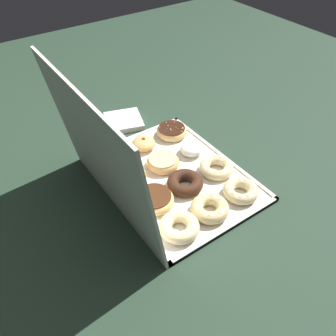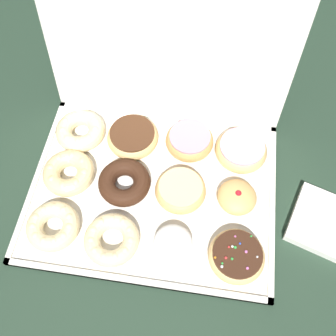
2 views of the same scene
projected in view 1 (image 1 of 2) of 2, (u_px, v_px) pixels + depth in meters
The scene contains 16 objects.
ground_plane at pixel (174, 179), 1.17m from camera, with size 3.00×3.00×0.00m, color #233828.
donut_box at pixel (174, 177), 1.17m from camera, with size 0.54×0.42×0.01m.
box_lid_open at pixel (99, 156), 0.92m from camera, with size 0.54×0.43×0.01m, color silver.
cruller_donut_0 at pixel (241, 190), 1.09m from camera, with size 0.11×0.11×0.04m.
cruller_donut_1 at pixel (216, 167), 1.17m from camera, with size 0.11×0.11×0.04m.
powdered_filled_donut_2 at pixel (191, 148), 1.24m from camera, with size 0.08×0.08×0.04m.
sprinkle_donut_3 at pixel (172, 131), 1.32m from camera, with size 0.11×0.11×0.04m.
cruller_donut_4 at pixel (210, 208), 1.03m from camera, with size 0.12×0.12×0.04m.
chocolate_cake_ring_donut_5 at pixel (185, 183), 1.11m from camera, with size 0.12×0.12×0.04m.
glazed_ring_donut_6 at pixel (164, 162), 1.19m from camera, with size 0.11×0.11×0.04m.
jelly_filled_donut_7 at pixel (144, 143), 1.26m from camera, with size 0.09×0.09×0.05m.
cruller_donut_8 at pixel (179, 226), 0.98m from camera, with size 0.12×0.12×0.04m.
chocolate_frosted_donut_9 at pixel (154, 199), 1.06m from camera, with size 0.12×0.12×0.04m.
pink_frosted_donut_10 at pixel (129, 176), 1.13m from camera, with size 0.11×0.11×0.04m.
pink_frosted_donut_11 at pixel (114, 155), 1.21m from camera, with size 0.12×0.12×0.04m.
napkin_stack at pixel (124, 121), 1.41m from camera, with size 0.14×0.14×0.02m, color white.
Camera 1 is at (-0.69, 0.50, 0.80)m, focal length 37.41 mm.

